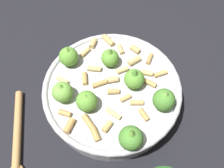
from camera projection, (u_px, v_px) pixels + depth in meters
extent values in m
plane|color=black|center=(112.00, 100.00, 0.54)|extent=(2.40, 2.40, 0.00)
cylinder|color=#B7B7BC|center=(112.00, 93.00, 0.51)|extent=(0.28, 0.28, 0.06)
torus|color=#B7B7BC|center=(112.00, 86.00, 0.49)|extent=(0.29, 0.29, 0.01)
sphere|color=#609E38|center=(110.00, 58.00, 0.50)|extent=(0.04, 0.04, 0.04)
cone|color=#609E38|center=(110.00, 52.00, 0.48)|extent=(0.02, 0.02, 0.02)
sphere|color=#609E38|center=(69.00, 57.00, 0.50)|extent=(0.04, 0.04, 0.04)
cone|color=#8CC64C|center=(67.00, 50.00, 0.48)|extent=(0.02, 0.02, 0.02)
sphere|color=#75B247|center=(62.00, 92.00, 0.46)|extent=(0.04, 0.04, 0.04)
cone|color=#75B247|center=(61.00, 87.00, 0.44)|extent=(0.02, 0.02, 0.02)
sphere|color=#4C8933|center=(131.00, 138.00, 0.41)|extent=(0.04, 0.04, 0.04)
cone|color=#609E38|center=(132.00, 134.00, 0.39)|extent=(0.02, 0.02, 0.02)
sphere|color=#609E38|center=(134.00, 79.00, 0.47)|extent=(0.04, 0.04, 0.04)
cone|color=#4C8933|center=(135.00, 73.00, 0.45)|extent=(0.02, 0.02, 0.02)
sphere|color=#4C8933|center=(164.00, 100.00, 0.45)|extent=(0.04, 0.04, 0.04)
cone|color=#75B247|center=(166.00, 94.00, 0.43)|extent=(0.02, 0.02, 0.02)
sphere|color=#609E38|center=(87.00, 101.00, 0.45)|extent=(0.04, 0.04, 0.04)
cone|color=#75B247|center=(86.00, 97.00, 0.43)|extent=(0.02, 0.02, 0.01)
cylinder|color=tan|center=(147.00, 73.00, 0.50)|extent=(0.03, 0.02, 0.01)
cylinder|color=tan|center=(63.00, 80.00, 0.49)|extent=(0.03, 0.02, 0.01)
cylinder|color=tan|center=(93.00, 43.00, 0.54)|extent=(0.02, 0.03, 0.01)
cylinder|color=tan|center=(65.00, 113.00, 0.45)|extent=(0.03, 0.02, 0.01)
cylinder|color=tan|center=(113.00, 114.00, 0.45)|extent=(0.03, 0.02, 0.01)
cylinder|color=tan|center=(69.00, 126.00, 0.44)|extent=(0.02, 0.03, 0.01)
cylinder|color=tan|center=(161.00, 73.00, 0.50)|extent=(0.02, 0.03, 0.01)
cylinder|color=tan|center=(85.00, 79.00, 0.49)|extent=(0.03, 0.03, 0.01)
cylinder|color=tan|center=(113.00, 79.00, 0.49)|extent=(0.02, 0.03, 0.01)
cylinder|color=tan|center=(107.00, 126.00, 0.44)|extent=(0.02, 0.02, 0.01)
cylinder|color=tan|center=(150.00, 59.00, 0.52)|extent=(0.02, 0.03, 0.01)
cylinder|color=tan|center=(88.00, 122.00, 0.44)|extent=(0.03, 0.02, 0.01)
cylinder|color=tan|center=(113.00, 91.00, 0.48)|extent=(0.02, 0.03, 0.01)
cylinder|color=tan|center=(120.00, 49.00, 0.53)|extent=(0.03, 0.02, 0.01)
cylinder|color=tan|center=(123.00, 70.00, 0.50)|extent=(0.02, 0.03, 0.01)
cylinder|color=tan|center=(126.00, 98.00, 0.47)|extent=(0.01, 0.02, 0.01)
cylinder|color=tan|center=(94.00, 68.00, 0.50)|extent=(0.03, 0.03, 0.01)
cylinder|color=tan|center=(150.00, 83.00, 0.49)|extent=(0.03, 0.02, 0.01)
cylinder|color=tan|center=(85.00, 52.00, 0.53)|extent=(0.01, 0.03, 0.01)
cylinder|color=tan|center=(108.00, 40.00, 0.55)|extent=(0.03, 0.01, 0.01)
cylinder|color=tan|center=(100.00, 84.00, 0.49)|extent=(0.02, 0.03, 0.01)
cylinder|color=tan|center=(137.00, 103.00, 0.46)|extent=(0.03, 0.03, 0.01)
cylinder|color=tan|center=(135.00, 49.00, 0.53)|extent=(0.02, 0.01, 0.01)
cylinder|color=tan|center=(95.00, 134.00, 0.43)|extent=(0.03, 0.02, 0.01)
cylinder|color=tan|center=(134.00, 61.00, 0.51)|extent=(0.02, 0.03, 0.01)
cylinder|color=tan|center=(144.00, 114.00, 0.45)|extent=(0.03, 0.02, 0.01)
cylinder|color=#B2844C|center=(18.00, 127.00, 0.50)|extent=(0.15, 0.11, 0.02)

